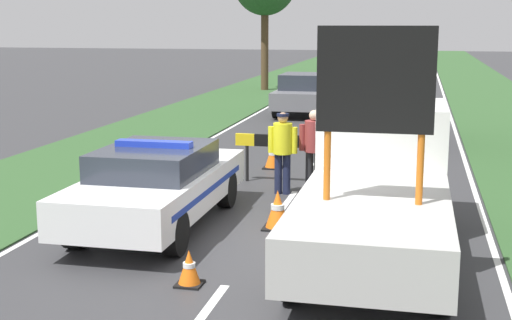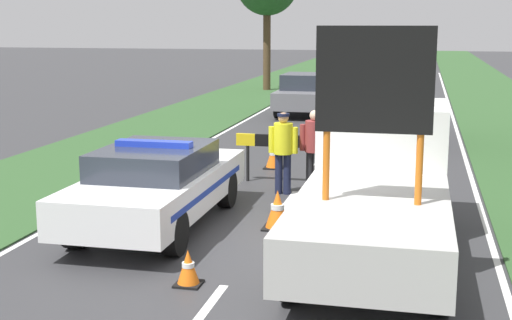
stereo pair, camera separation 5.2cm
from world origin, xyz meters
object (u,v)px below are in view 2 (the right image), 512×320
at_px(police_car, 158,184).
at_px(work_truck, 378,181).
at_px(pedestrian_civilian, 314,144).
at_px(police_officer, 283,146).
at_px(traffic_cone_near_truck, 274,155).
at_px(traffic_cone_near_police, 188,268).
at_px(queued_car_sedan_black, 396,114).
at_px(road_barrier, 293,144).
at_px(queued_car_suv_grey, 307,93).
at_px(traffic_cone_behind_barrier, 401,160).
at_px(traffic_cone_centre_front, 278,210).

relative_size(police_car, work_truck, 0.82).
xyz_separation_m(work_truck, pedestrian_civilian, (-1.47, 3.40, -0.07)).
distance_m(police_officer, traffic_cone_near_truck, 2.65).
bearing_deg(traffic_cone_near_truck, traffic_cone_near_police, -86.69).
distance_m(police_car, queued_car_sedan_black, 10.56).
height_order(road_barrier, traffic_cone_near_police, road_barrier).
xyz_separation_m(police_car, work_truck, (3.67, -0.40, 0.32)).
height_order(work_truck, police_officer, work_truck).
bearing_deg(queued_car_suv_grey, work_truck, 102.79).
relative_size(road_barrier, pedestrian_civilian, 1.48).
bearing_deg(traffic_cone_near_police, police_officer, 87.37).
distance_m(police_car, road_barrier, 4.06).
height_order(traffic_cone_near_police, traffic_cone_near_truck, traffic_cone_near_truck).
height_order(pedestrian_civilian, traffic_cone_behind_barrier, pedestrian_civilian).
bearing_deg(queued_car_suv_grey, traffic_cone_centre_front, 97.21).
bearing_deg(traffic_cone_near_police, traffic_cone_near_truck, 93.31).
bearing_deg(police_car, pedestrian_civilian, 53.83).
relative_size(pedestrian_civilian, queued_car_suv_grey, 0.39).
distance_m(work_truck, queued_car_suv_grey, 16.21).
bearing_deg(queued_car_suv_grey, queued_car_sedan_black, 122.47).
bearing_deg(queued_car_sedan_black, road_barrier, 72.91).
bearing_deg(work_truck, traffic_cone_behind_barrier, -88.26).
xyz_separation_m(road_barrier, queued_car_sedan_black, (1.92, 6.23, -0.07)).
xyz_separation_m(traffic_cone_near_police, queued_car_sedan_black, (2.18, 12.49, 0.54)).
bearing_deg(road_barrier, traffic_cone_behind_barrier, 30.75).
height_order(work_truck, traffic_cone_behind_barrier, work_truck).
bearing_deg(pedestrian_civilian, queued_car_suv_grey, 81.02).
bearing_deg(queued_car_suv_grey, pedestrian_civilian, 99.69).
bearing_deg(pedestrian_civilian, road_barrier, 109.38).
distance_m(police_car, work_truck, 3.70).
bearing_deg(work_truck, traffic_cone_near_truck, -60.05).
xyz_separation_m(pedestrian_civilian, traffic_cone_centre_front, (-0.20, -2.72, -0.66)).
distance_m(road_barrier, pedestrian_civilian, 0.92).
relative_size(police_officer, queued_car_sedan_black, 0.36).
bearing_deg(police_officer, work_truck, 152.76).
bearing_deg(traffic_cone_near_police, traffic_cone_behind_barrier, 71.93).
bearing_deg(pedestrian_civilian, traffic_cone_centre_front, -112.98).
relative_size(pedestrian_civilian, traffic_cone_near_truck, 2.68).
height_order(traffic_cone_centre_front, queued_car_suv_grey, queued_car_suv_grey).
bearing_deg(traffic_cone_centre_front, pedestrian_civilian, 85.70).
relative_size(police_car, traffic_cone_near_police, 9.88).
relative_size(pedestrian_civilian, traffic_cone_behind_barrier, 2.52).
bearing_deg(police_car, traffic_cone_centre_front, 8.10).
distance_m(traffic_cone_centre_front, traffic_cone_near_truck, 5.03).
bearing_deg(pedestrian_civilian, traffic_cone_near_police, -117.15).
bearing_deg(queued_car_sedan_black, pedestrian_civilian, 78.94).
bearing_deg(road_barrier, police_officer, -92.79).
relative_size(police_car, traffic_cone_centre_front, 7.25).
distance_m(traffic_cone_centre_front, queued_car_suv_grey, 15.25).
bearing_deg(traffic_cone_behind_barrier, police_officer, -133.36).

